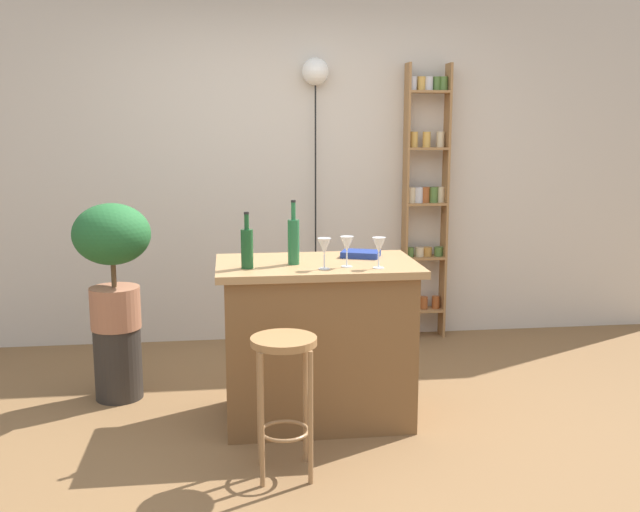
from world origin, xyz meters
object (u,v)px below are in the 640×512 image
bar_stool (284,375)px  wine_glass_center (324,247)px  plant_stool (118,363)px  wine_glass_right (379,246)px  cookbook (361,254)px  spice_shelf (426,198)px  wine_glass_left (347,245)px  pendant_globe_light (315,76)px  bottle_sauce_amber (247,247)px  bottle_soda_blue (294,240)px  potted_plant (112,253)px

bar_stool → wine_glass_center: bearing=61.5°
bar_stool → plant_stool: 1.47m
wine_glass_right → cookbook: size_ratio=0.78×
bar_stool → spice_shelf: size_ratio=0.32×
plant_stool → wine_glass_left: bearing=-24.7°
plant_stool → pendant_globe_light: bearing=39.1°
bottle_sauce_amber → wine_glass_right: (0.69, -0.08, 0.00)m
bottle_soda_blue → wine_glass_left: bearing=-21.9°
pendant_globe_light → wine_glass_left: bearing=-91.3°
plant_stool → potted_plant: potted_plant is taller
plant_stool → bottle_sauce_amber: bearing=-36.4°
bottle_sauce_amber → wine_glass_center: (0.40, -0.07, 0.00)m
bar_stool → potted_plant: (-0.92, 1.11, 0.41)m
bar_stool → spice_shelf: 2.57m
wine_glass_left → pendant_globe_light: bearing=88.7°
pendant_globe_light → plant_stool: bearing=-140.9°
bar_stool → plant_stool: bar_stool is taller
plant_stool → potted_plant: 0.68m
bar_stool → cookbook: 1.02m
spice_shelf → wine_glass_center: size_ratio=12.78×
bar_stool → pendant_globe_light: (0.42, 2.20, 1.50)m
bar_stool → cookbook: (0.50, 0.79, 0.42)m
potted_plant → bottle_sauce_amber: 0.97m
wine_glass_left → wine_glass_center: 0.13m
wine_glass_right → pendant_globe_light: size_ratio=0.08×
wine_glass_left → cookbook: (0.13, 0.28, -0.10)m
bottle_sauce_amber → pendant_globe_light: size_ratio=0.14×
cookbook → bottle_sauce_amber: bearing=-138.1°
wine_glass_right → pendant_globe_light: (-0.12, 1.74, 0.98)m
bar_stool → wine_glass_left: (0.38, 0.51, 0.52)m
spice_shelf → bottle_soda_blue: size_ratio=6.02×
bottle_soda_blue → pendant_globe_light: (0.31, 1.58, 0.96)m
wine_glass_right → bottle_soda_blue: bearing=158.9°
bottle_soda_blue → wine_glass_right: 0.46m
bar_stool → bottle_sauce_amber: (-0.15, 0.54, 0.52)m
wine_glass_left → wine_glass_right: same height
spice_shelf → wine_glass_left: bearing=-118.1°
bottle_sauce_amber → wine_glass_left: (0.53, -0.03, 0.00)m
bottle_sauce_amber → wine_glass_right: bearing=-7.0°
cookbook → pendant_globe_light: pendant_globe_light is taller
bar_stool → wine_glass_left: wine_glass_left is taller
bar_stool → wine_glass_center: size_ratio=4.12×
wine_glass_center → pendant_globe_light: bearing=84.5°
spice_shelf → potted_plant: size_ratio=2.78×
bottle_soda_blue → plant_stool: bearing=154.6°
spice_shelf → bottle_soda_blue: spice_shelf is taller
wine_glass_center → wine_glass_right: size_ratio=1.00×
wine_glass_center → plant_stool: bearing=151.3°
plant_stool → spice_shelf: bearing=25.7°
bottle_soda_blue → wine_glass_right: bottle_soda_blue is taller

